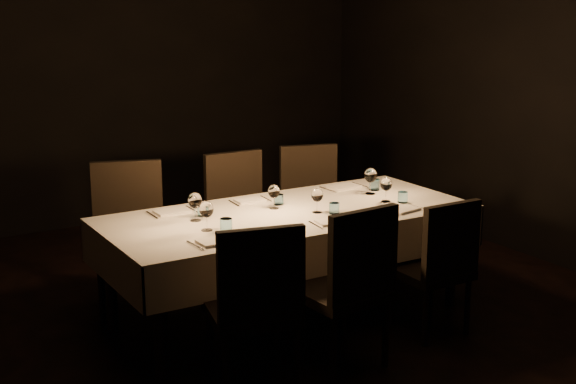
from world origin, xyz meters
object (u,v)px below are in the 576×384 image
dining_table (288,222)px  chair_far_center (241,212)px  chair_far_left (129,230)px  chair_near_left (256,301)px  chair_near_center (349,281)px  chair_near_right (439,261)px  chair_far_right (312,202)px

dining_table → chair_far_center: chair_far_center is taller
chair_far_left → chair_near_left: bearing=-66.6°
dining_table → chair_near_center: chair_near_center is taller
dining_table → chair_far_left: chair_far_left is taller
chair_far_center → chair_near_right: bearing=-67.8°
chair_near_center → chair_far_right: 1.89m
chair_near_center → chair_far_center: size_ratio=1.01×
chair_near_center → chair_far_left: (-0.75, 1.64, 0.01)m
chair_near_center → chair_near_right: (0.78, 0.10, -0.04)m
chair_near_center → chair_near_right: bearing=-177.8°
chair_far_right → chair_near_right: bearing=-75.3°
dining_table → chair_near_left: (-0.72, -0.85, -0.14)m
chair_far_center → chair_far_right: bearing=0.3°
chair_near_left → chair_far_right: bearing=-117.7°
dining_table → chair_far_center: bearing=84.6°
dining_table → chair_far_right: size_ratio=2.52×
chair_far_right → dining_table: bearing=-114.8°
chair_near_right → chair_far_left: (-1.54, 1.54, 0.06)m
chair_near_left → chair_far_center: (0.80, 1.70, 0.00)m
chair_near_center → chair_near_right: 0.79m
chair_near_right → dining_table: bearing=-48.7°
chair_near_left → chair_far_right: size_ratio=1.00×
chair_near_left → chair_near_right: chair_near_left is taller
chair_near_left → chair_far_right: chair_near_left is taller
chair_near_center → chair_far_left: 1.80m
chair_near_left → chair_near_center: (0.62, -0.01, 0.01)m
chair_near_center → chair_far_left: bearing=-70.3°
chair_near_left → chair_near_right: bearing=-163.4°
chair_far_left → chair_far_right: (1.59, 0.06, -0.02)m
chair_near_right → chair_far_left: size_ratio=0.89×
chair_near_left → chair_far_right: 2.22m
dining_table → chair_near_right: size_ratio=2.73×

